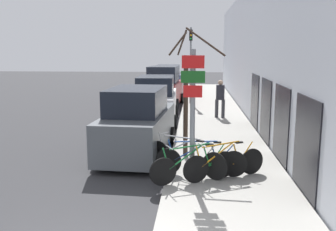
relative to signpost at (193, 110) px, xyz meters
The scene contains 15 objects.
ground_plane 7.71m from the signpost, 102.93° to the left, with size 80.00×80.00×0.00m, color #333335.
sidewalk_curb 10.29m from the signpost, 84.73° to the left, with size 3.20×32.00×0.15m.
building_facade 10.43m from the signpost, 75.00° to the left, with size 0.23×32.00×6.50m.
signpost is the anchor object (origin of this frame).
bicycle_0 1.38m from the signpost, 58.98° to the right, with size 2.13×1.02×0.95m.
bicycle_1 1.62m from the signpost, 12.53° to the left, with size 2.08×1.11×0.95m.
bicycle_2 1.44m from the signpost, 59.22° to the left, with size 2.38×0.44×0.95m.
bicycle_3 1.48m from the signpost, 107.35° to the left, with size 2.12×1.47×0.99m.
parked_car_0 3.39m from the signpost, 123.03° to the left, with size 2.23×4.75×2.19m.
parked_car_1 8.30m from the signpost, 102.28° to the left, with size 2.09×4.81×2.18m.
parked_car_2 13.52m from the signpost, 97.87° to the left, with size 2.26×4.38×2.39m.
parked_car_3 18.54m from the signpost, 96.02° to the left, with size 2.08×4.39×2.27m.
pedestrian_near 8.95m from the signpost, 82.00° to the left, with size 0.47×0.40×1.80m.
street_tree 2.22m from the signpost, 95.38° to the left, with size 1.64×2.16×3.88m.
traffic_light 13.57m from the signpost, 91.06° to the left, with size 0.20×0.30×4.50m.
Camera 1 is at (1.74, -5.08, 3.40)m, focal length 40.00 mm.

